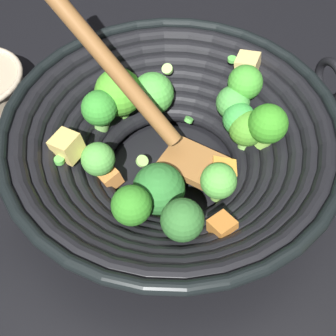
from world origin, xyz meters
name	(u,v)px	position (x,y,z in m)	size (l,w,h in m)	color
ground_plane	(172,175)	(0.00, 0.00, 0.00)	(4.00, 4.00, 0.00)	black
wok	(172,142)	(0.00, 0.00, 0.06)	(0.39, 0.39, 0.27)	black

